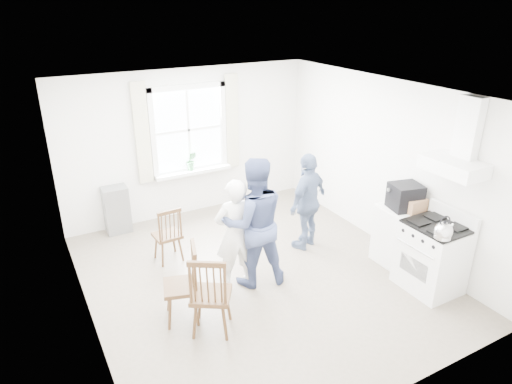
{
  "coord_description": "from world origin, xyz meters",
  "views": [
    {
      "loc": [
        -2.68,
        -4.82,
        3.66
      ],
      "look_at": [
        0.08,
        0.2,
        1.21
      ],
      "focal_mm": 32.0,
      "sensor_mm": 36.0,
      "label": 1
    }
  ],
  "objects_px": {
    "windsor_chair_a": "(169,230)",
    "person_right": "(308,201)",
    "low_cabinet": "(397,235)",
    "person_left": "(235,234)",
    "windsor_chair_b": "(209,289)",
    "gas_stove": "(432,256)",
    "stereo_stack": "(405,197)",
    "windsor_chair_c": "(189,275)",
    "person_mid": "(254,223)"
  },
  "relations": [
    {
      "from": "windsor_chair_a",
      "to": "person_right",
      "type": "height_order",
      "value": "person_right"
    },
    {
      "from": "low_cabinet",
      "to": "person_left",
      "type": "xyz_separation_m",
      "value": [
        -2.32,
        0.65,
        0.32
      ]
    },
    {
      "from": "windsor_chair_b",
      "to": "person_left",
      "type": "height_order",
      "value": "person_left"
    },
    {
      "from": "low_cabinet",
      "to": "windsor_chair_a",
      "type": "height_order",
      "value": "low_cabinet"
    },
    {
      "from": "gas_stove",
      "to": "windsor_chair_b",
      "type": "xyz_separation_m",
      "value": [
        -2.99,
        0.53,
        0.16
      ]
    },
    {
      "from": "stereo_stack",
      "to": "windsor_chair_c",
      "type": "distance_m",
      "value": 3.2
    },
    {
      "from": "person_left",
      "to": "low_cabinet",
      "type": "bearing_deg",
      "value": 172.49
    },
    {
      "from": "person_left",
      "to": "person_mid",
      "type": "xyz_separation_m",
      "value": [
        0.24,
        -0.07,
        0.14
      ]
    },
    {
      "from": "person_right",
      "to": "stereo_stack",
      "type": "bearing_deg",
      "value": 105.46
    },
    {
      "from": "windsor_chair_a",
      "to": "windsor_chair_b",
      "type": "xyz_separation_m",
      "value": [
        -0.13,
        -1.77,
        0.1
      ]
    },
    {
      "from": "person_left",
      "to": "gas_stove",
      "type": "bearing_deg",
      "value": 157.19
    },
    {
      "from": "windsor_chair_a",
      "to": "person_mid",
      "type": "relative_size",
      "value": 0.49
    },
    {
      "from": "stereo_stack",
      "to": "windsor_chair_a",
      "type": "xyz_separation_m",
      "value": [
        -2.94,
        1.65,
        -0.54
      ]
    },
    {
      "from": "windsor_chair_c",
      "to": "person_right",
      "type": "distance_m",
      "value": 2.39
    },
    {
      "from": "low_cabinet",
      "to": "windsor_chair_c",
      "type": "bearing_deg",
      "value": 175.24
    },
    {
      "from": "windsor_chair_a",
      "to": "person_left",
      "type": "xyz_separation_m",
      "value": [
        0.61,
        -0.95,
        0.23
      ]
    },
    {
      "from": "gas_stove",
      "to": "person_right",
      "type": "xyz_separation_m",
      "value": [
        -0.81,
        1.74,
        0.29
      ]
    },
    {
      "from": "windsor_chair_c",
      "to": "person_mid",
      "type": "distance_m",
      "value": 1.14
    },
    {
      "from": "gas_stove",
      "to": "person_right",
      "type": "relative_size",
      "value": 0.72
    },
    {
      "from": "low_cabinet",
      "to": "windsor_chair_b",
      "type": "distance_m",
      "value": 3.07
    },
    {
      "from": "windsor_chair_b",
      "to": "person_mid",
      "type": "relative_size",
      "value": 0.58
    },
    {
      "from": "stereo_stack",
      "to": "person_left",
      "type": "distance_m",
      "value": 2.45
    },
    {
      "from": "windsor_chair_b",
      "to": "person_right",
      "type": "bearing_deg",
      "value": 28.94
    },
    {
      "from": "person_left",
      "to": "person_right",
      "type": "bearing_deg",
      "value": -156.81
    },
    {
      "from": "stereo_stack",
      "to": "windsor_chair_c",
      "type": "bearing_deg",
      "value": 174.48
    },
    {
      "from": "stereo_stack",
      "to": "windsor_chair_a",
      "type": "height_order",
      "value": "stereo_stack"
    },
    {
      "from": "stereo_stack",
      "to": "windsor_chair_b",
      "type": "distance_m",
      "value": 3.11
    },
    {
      "from": "low_cabinet",
      "to": "stereo_stack",
      "type": "height_order",
      "value": "stereo_stack"
    },
    {
      "from": "person_left",
      "to": "person_right",
      "type": "relative_size",
      "value": 1.0
    },
    {
      "from": "windsor_chair_a",
      "to": "person_mid",
      "type": "xyz_separation_m",
      "value": [
        0.85,
        -1.03,
        0.36
      ]
    },
    {
      "from": "gas_stove",
      "to": "person_left",
      "type": "xyz_separation_m",
      "value": [
        -2.25,
        1.35,
        0.29
      ]
    },
    {
      "from": "windsor_chair_c",
      "to": "person_right",
      "type": "relative_size",
      "value": 0.65
    },
    {
      "from": "windsor_chair_b",
      "to": "person_left",
      "type": "bearing_deg",
      "value": 47.85
    },
    {
      "from": "gas_stove",
      "to": "person_right",
      "type": "bearing_deg",
      "value": 115.06
    },
    {
      "from": "windsor_chair_b",
      "to": "person_left",
      "type": "xyz_separation_m",
      "value": [
        0.74,
        0.82,
        0.13
      ]
    },
    {
      "from": "stereo_stack",
      "to": "person_left",
      "type": "xyz_separation_m",
      "value": [
        -2.33,
        0.69,
        -0.31
      ]
    },
    {
      "from": "stereo_stack",
      "to": "windsor_chair_a",
      "type": "distance_m",
      "value": 3.41
    },
    {
      "from": "windsor_chair_a",
      "to": "windsor_chair_c",
      "type": "distance_m",
      "value": 1.36
    },
    {
      "from": "low_cabinet",
      "to": "stereo_stack",
      "type": "distance_m",
      "value": 0.63
    },
    {
      "from": "person_mid",
      "to": "windsor_chair_a",
      "type": "bearing_deg",
      "value": -37.33
    },
    {
      "from": "low_cabinet",
      "to": "person_right",
      "type": "relative_size",
      "value": 0.58
    },
    {
      "from": "windsor_chair_b",
      "to": "person_mid",
      "type": "distance_m",
      "value": 1.26
    },
    {
      "from": "stereo_stack",
      "to": "windsor_chair_a",
      "type": "bearing_deg",
      "value": 150.76
    },
    {
      "from": "low_cabinet",
      "to": "stereo_stack",
      "type": "bearing_deg",
      "value": -75.7
    },
    {
      "from": "person_left",
      "to": "stereo_stack",
      "type": "bearing_deg",
      "value": 171.59
    },
    {
      "from": "low_cabinet",
      "to": "windsor_chair_b",
      "type": "relative_size",
      "value": 0.85
    },
    {
      "from": "windsor_chair_c",
      "to": "person_mid",
      "type": "relative_size",
      "value": 0.55
    },
    {
      "from": "gas_stove",
      "to": "windsor_chair_a",
      "type": "distance_m",
      "value": 3.67
    },
    {
      "from": "windsor_chair_a",
      "to": "windsor_chair_c",
      "type": "height_order",
      "value": "windsor_chair_c"
    },
    {
      "from": "stereo_stack",
      "to": "person_mid",
      "type": "relative_size",
      "value": 0.27
    }
  ]
}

